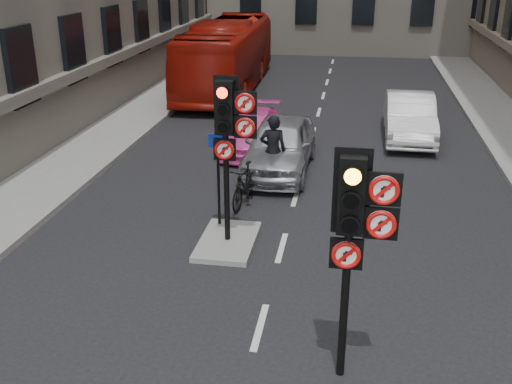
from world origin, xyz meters
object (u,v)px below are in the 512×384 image
(signal_far, at_px, (229,125))
(signal_near, at_px, (356,220))
(car_silver, at_px, (280,145))
(car_pink, at_px, (252,131))
(motorcyclist, at_px, (273,150))
(bus_red, at_px, (227,55))
(car_white, at_px, (410,117))
(motorcycle, at_px, (244,185))
(info_sign, at_px, (218,167))

(signal_far, bearing_deg, signal_near, -56.98)
(signal_far, relative_size, car_silver, 0.79)
(car_silver, distance_m, car_pink, 2.26)
(signal_far, relative_size, motorcyclist, 1.82)
(bus_red, xyz_separation_m, motorcyclist, (3.77, -11.93, -0.58))
(motorcyclist, bearing_deg, bus_red, -82.64)
(car_white, bearing_deg, bus_red, 139.41)
(car_pink, bearing_deg, motorcyclist, -71.80)
(signal_near, height_order, motorcycle, signal_near)
(signal_far, distance_m, bus_red, 16.10)
(signal_near, distance_m, signal_far, 4.77)
(car_silver, relative_size, car_pink, 1.10)
(car_white, xyz_separation_m, info_sign, (-4.82, -8.19, 0.78))
(motorcyclist, bearing_deg, car_silver, -102.37)
(signal_near, distance_m, car_pink, 11.55)
(signal_far, height_order, car_pink, signal_far)
(motorcycle, bearing_deg, signal_far, -78.62)
(signal_far, bearing_deg, info_sign, 120.56)
(bus_red, relative_size, info_sign, 5.16)
(info_sign, bearing_deg, car_white, 48.56)
(signal_far, xyz_separation_m, bus_red, (-3.39, 15.70, -1.14))
(signal_near, height_order, car_white, signal_near)
(motorcyclist, bearing_deg, signal_far, 73.94)
(info_sign, bearing_deg, motorcycle, 67.02)
(signal_near, bearing_deg, info_sign, 122.65)
(car_pink, bearing_deg, car_silver, -60.58)
(car_white, bearing_deg, car_silver, -134.31)
(car_silver, height_order, car_pink, car_silver)
(car_white, relative_size, car_pink, 1.10)
(car_pink, distance_m, info_sign, 6.22)
(bus_red, xyz_separation_m, motorcycle, (3.27, -13.47, -1.03))
(signal_near, distance_m, car_silver, 9.38)
(motorcycle, bearing_deg, bus_red, 112.02)
(signal_near, height_order, info_sign, signal_near)
(signal_far, bearing_deg, car_white, 63.84)
(signal_far, height_order, motorcycle, signal_far)
(car_white, height_order, bus_red, bus_red)
(car_silver, distance_m, car_white, 5.61)
(signal_near, height_order, car_pink, signal_near)
(signal_far, height_order, car_white, signal_far)
(motorcycle, bearing_deg, motorcyclist, 80.19)
(signal_near, relative_size, motorcyclist, 1.82)
(signal_far, bearing_deg, motorcyclist, 84.14)
(car_silver, xyz_separation_m, bus_red, (-3.82, 10.75, 0.79))
(car_pink, relative_size, bus_red, 0.37)
(signal_far, bearing_deg, car_silver, 85.01)
(signal_far, distance_m, motorcycle, 3.12)
(motorcycle, height_order, info_sign, info_sign)
(bus_red, bearing_deg, car_silver, -71.54)
(signal_near, distance_m, bus_red, 20.61)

